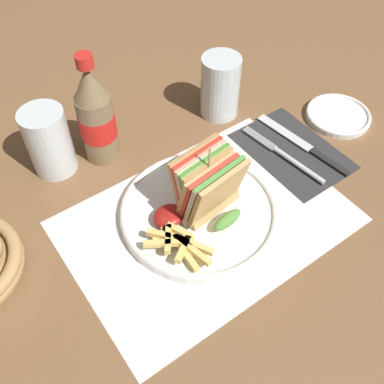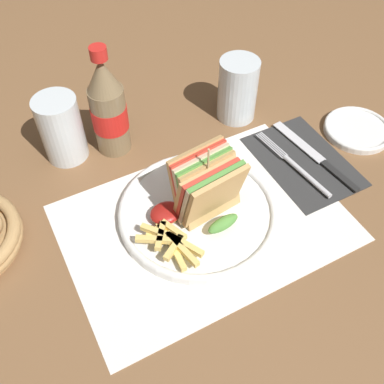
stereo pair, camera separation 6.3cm
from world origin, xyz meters
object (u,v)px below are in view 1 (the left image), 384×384
Objects in this scene: club_sandwich at (209,187)px; glass_near at (220,90)px; knife at (303,144)px; glass_far at (50,145)px; plate_main at (199,211)px; coke_bottle_near at (96,117)px; side_saucer at (338,115)px; fork at (290,159)px.

glass_near is (0.17, 0.20, -0.01)m from club_sandwich.
glass_far is (-0.40, 0.22, 0.05)m from knife.
plate_main is 0.25m from knife.
glass_near and glass_far have the same top height.
coke_bottle_near reaches higher than plate_main.
plate_main is at bearing 155.89° from club_sandwich.
knife is at bearing -29.18° from glass_far.
side_saucer is (0.36, 0.04, -0.06)m from club_sandwich.
club_sandwich is 0.64× the size of knife.
knife is 1.65× the size of side_saucer.
glass_far is at bearing 144.46° from knife.
glass_near is at bearing -6.52° from coke_bottle_near.
glass_near is at bearing 139.66° from side_saucer.
club_sandwich is at bearing -131.77° from glass_near.
side_saucer is at bearing -23.00° from coke_bottle_near.
fork is 0.05m from knife.
coke_bottle_near is at bearing 108.07° from club_sandwich.
club_sandwich reaches higher than plate_main.
side_saucer reaches higher than knife.
plate_main is 2.03× the size of side_saucer.
coke_bottle_near is 1.64× the size of side_saucer.
glass_near is (0.19, 0.19, 0.04)m from plate_main.
glass_far is (-0.33, 0.05, 0.00)m from glass_near.
coke_bottle_near reaches higher than glass_near.
side_saucer is (0.37, 0.04, -0.00)m from plate_main.
coke_bottle_near is 0.09m from glass_far.
glass_near is at bearing 88.92° from fork.
fork is at bearing -39.22° from coke_bottle_near.
knife is 1.01× the size of coke_bottle_near.
glass_far is 0.55m from side_saucer.
glass_near is at bearing 48.23° from club_sandwich.
fork is (0.21, 0.00, -0.00)m from plate_main.
glass_far is at bearing 165.93° from coke_bottle_near.
knife is 0.38m from coke_bottle_near.
plate_main is 0.37m from side_saucer.
glass_far is (-0.14, 0.24, 0.04)m from plate_main.
glass_near reaches higher than knife.
club_sandwich reaches higher than glass_near.
side_saucer is at bearing 5.54° from plate_main.
knife is 0.46m from glass_far.
club_sandwich is at bearing 179.12° from knife.
glass_near is at bearing 104.48° from knife.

